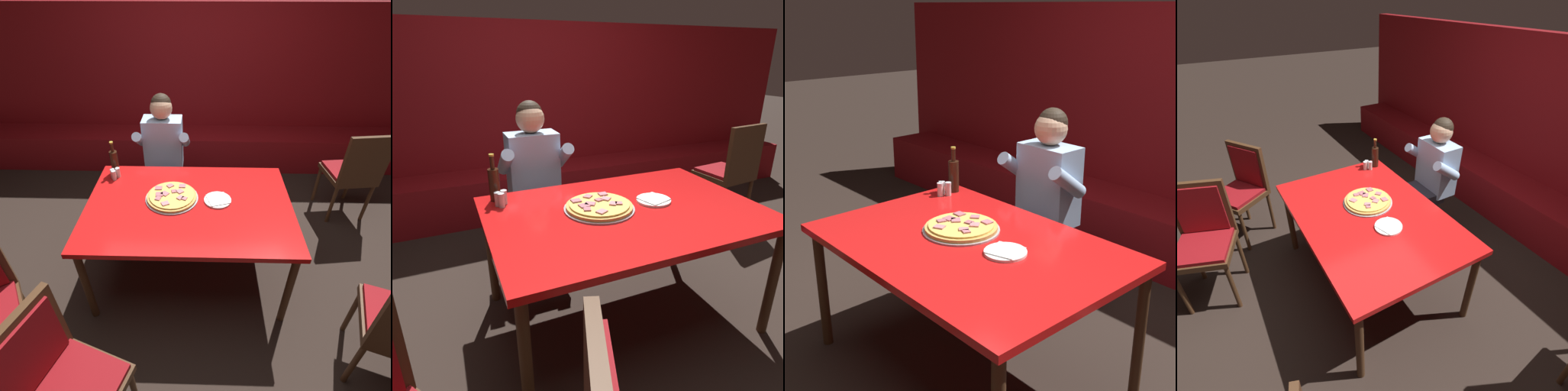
# 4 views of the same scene
# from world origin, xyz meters

# --- Properties ---
(ground_plane) EXTENTS (24.00, 24.00, 0.00)m
(ground_plane) POSITION_xyz_m (0.00, 0.00, 0.00)
(ground_plane) COLOR black
(booth_wall_panel) EXTENTS (6.80, 0.16, 1.90)m
(booth_wall_panel) POSITION_xyz_m (0.00, 2.18, 0.95)
(booth_wall_panel) COLOR maroon
(booth_wall_panel) RESTS_ON ground_plane
(booth_bench) EXTENTS (6.46, 0.48, 0.46)m
(booth_bench) POSITION_xyz_m (0.00, 1.86, 0.23)
(booth_bench) COLOR maroon
(booth_bench) RESTS_ON ground_plane
(main_dining_table) EXTENTS (1.57, 1.07, 0.75)m
(main_dining_table) POSITION_xyz_m (0.00, 0.00, 0.68)
(main_dining_table) COLOR #422816
(main_dining_table) RESTS_ON ground_plane
(pizza) EXTENTS (0.41, 0.41, 0.05)m
(pizza) POSITION_xyz_m (-0.14, 0.06, 0.77)
(pizza) COLOR #9E9EA3
(pizza) RESTS_ON main_dining_table
(plate_white_paper) EXTENTS (0.21, 0.21, 0.02)m
(plate_white_paper) POSITION_xyz_m (0.22, 0.04, 0.76)
(plate_white_paper) COLOR white
(plate_white_paper) RESTS_ON main_dining_table
(beer_bottle) EXTENTS (0.07, 0.07, 0.29)m
(beer_bottle) POSITION_xyz_m (-0.66, 0.44, 0.86)
(beer_bottle) COLOR black
(beer_bottle) RESTS_ON main_dining_table
(shaker_oregano) EXTENTS (0.04, 0.04, 0.09)m
(shaker_oregano) POSITION_xyz_m (-0.66, 0.34, 0.79)
(shaker_oregano) COLOR silver
(shaker_oregano) RESTS_ON main_dining_table
(shaker_parmesan) EXTENTS (0.04, 0.04, 0.09)m
(shaker_parmesan) POSITION_xyz_m (-0.62, 0.36, 0.79)
(shaker_parmesan) COLOR silver
(shaker_parmesan) RESTS_ON main_dining_table
(shaker_red_pepper_flakes) EXTENTS (0.04, 0.04, 0.09)m
(shaker_red_pepper_flakes) POSITION_xyz_m (-0.65, 0.32, 0.79)
(shaker_red_pepper_flakes) COLOR silver
(shaker_red_pepper_flakes) RESTS_ON main_dining_table
(diner_seated_blue_shirt) EXTENTS (0.53, 0.53, 1.27)m
(diner_seated_blue_shirt) POSITION_xyz_m (-0.30, 0.85, 0.71)
(diner_seated_blue_shirt) COLOR black
(diner_seated_blue_shirt) RESTS_ON ground_plane
(dining_chair_near_right) EXTENTS (0.49, 0.49, 0.99)m
(dining_chair_near_right) POSITION_xyz_m (1.62, 0.81, 0.57)
(dining_chair_near_right) COLOR #422816
(dining_chair_near_right) RESTS_ON ground_plane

